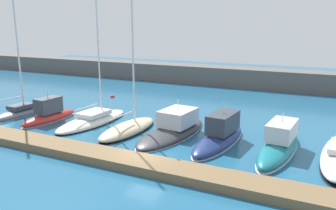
# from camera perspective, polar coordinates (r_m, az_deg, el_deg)

# --- Properties ---
(ground_plane) EXTENTS (120.00, 120.00, 0.00)m
(ground_plane) POSITION_cam_1_polar(r_m,az_deg,el_deg) (23.98, -3.94, -9.02)
(ground_plane) COLOR #1E567A
(dock_pier) EXTENTS (42.13, 2.25, 0.56)m
(dock_pier) POSITION_cam_1_polar(r_m,az_deg,el_deg) (22.78, -5.70, -9.55)
(dock_pier) COLOR brown
(dock_pier) RESTS_ON ground_plane
(breakwater_seawall) EXTENTS (108.00, 3.94, 2.74)m
(breakwater_seawall) POSITION_cam_1_polar(r_m,az_deg,el_deg) (51.89, 13.28, 4.53)
(breakwater_seawall) COLOR #5B5651
(breakwater_seawall) RESTS_ON ground_plane
(sailboat_slate_nearest) EXTENTS (2.51, 7.65, 15.15)m
(sailboat_slate_nearest) POSITION_cam_1_polar(r_m,az_deg,el_deg) (38.06, -23.35, -0.93)
(sailboat_slate_nearest) COLOR slate
(sailboat_slate_nearest) RESTS_ON ground_plane
(motorboat_red_second) EXTENTS (2.12, 6.41, 3.48)m
(motorboat_red_second) POSITION_cam_1_polar(r_m,az_deg,el_deg) (34.64, -19.35, -1.44)
(motorboat_red_second) COLOR #B72D28
(motorboat_red_second) RESTS_ON ground_plane
(sailboat_ivory_third) EXTENTS (3.50, 9.20, 18.31)m
(sailboat_ivory_third) POSITION_cam_1_polar(r_m,az_deg,el_deg) (32.93, -12.53, -2.40)
(sailboat_ivory_third) COLOR silver
(sailboat_ivory_third) RESTS_ON ground_plane
(sailboat_sand_fourth) EXTENTS (2.87, 7.59, 11.40)m
(sailboat_sand_fourth) POSITION_cam_1_polar(r_m,az_deg,el_deg) (29.70, -6.73, -3.93)
(sailboat_sand_fourth) COLOR beige
(sailboat_sand_fourth) RESTS_ON ground_plane
(motorboat_charcoal_fifth) EXTENTS (4.14, 9.76, 3.17)m
(motorboat_charcoal_fifth) POSITION_cam_1_polar(r_m,az_deg,el_deg) (28.79, 0.96, -3.98)
(motorboat_charcoal_fifth) COLOR #2D2D33
(motorboat_charcoal_fifth) RESTS_ON ground_plane
(motorboat_navy_sixth) EXTENTS (3.06, 8.47, 3.49)m
(motorboat_navy_sixth) POSITION_cam_1_polar(r_m,az_deg,el_deg) (27.01, 8.73, -5.07)
(motorboat_navy_sixth) COLOR navy
(motorboat_navy_sixth) RESTS_ON ground_plane
(motorboat_teal_seventh) EXTENTS (2.92, 8.91, 3.08)m
(motorboat_teal_seventh) POSITION_cam_1_polar(r_m,az_deg,el_deg) (26.23, 18.22, -6.24)
(motorboat_teal_seventh) COLOR #19707F
(motorboat_teal_seventh) RESTS_ON ground_plane
(mooring_buoy_red) EXTENTS (0.61, 0.61, 0.61)m
(mooring_buoy_red) POSITION_cam_1_polar(r_m,az_deg,el_deg) (43.90, -9.34, 1.29)
(mooring_buoy_red) COLOR red
(mooring_buoy_red) RESTS_ON ground_plane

